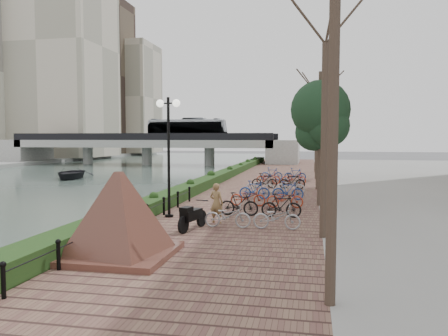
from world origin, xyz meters
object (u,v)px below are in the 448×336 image
(motorcycle, at_px, (193,216))
(boat, at_px, (71,173))
(pedestrian, at_px, (216,203))
(lamppost, at_px, (168,131))
(granite_monument, at_px, (119,214))

(motorcycle, height_order, boat, motorcycle)
(motorcycle, distance_m, boat, 27.95)
(motorcycle, distance_m, pedestrian, 1.56)
(lamppost, xyz_separation_m, motorcycle, (1.66, -2.30, -3.07))
(granite_monument, distance_m, boat, 30.42)
(lamppost, height_order, pedestrian, lamppost)
(granite_monument, distance_m, lamppost, 6.58)
(granite_monument, xyz_separation_m, boat, (-16.61, 25.45, -1.19))
(lamppost, height_order, motorcycle, lamppost)
(granite_monument, xyz_separation_m, lamppost, (-0.60, 6.11, 2.38))
(granite_monument, bearing_deg, boat, 123.12)
(lamppost, distance_m, boat, 25.36)
(motorcycle, bearing_deg, pedestrian, 82.19)
(granite_monument, xyz_separation_m, motorcycle, (1.07, 3.81, -0.69))
(lamppost, relative_size, motorcycle, 3.02)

